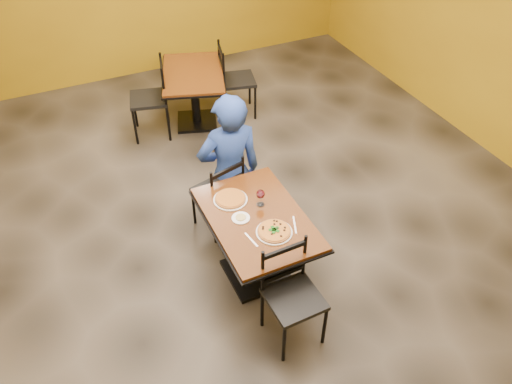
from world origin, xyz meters
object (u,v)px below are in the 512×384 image
table_second (194,86)px  side_plate (241,218)px  chair_second_right (237,80)px  chair_second_left (149,99)px  diner (229,156)px  pizza_far (230,198)px  table_main (257,233)px  chair_main_near (294,299)px  chair_main_far (218,192)px  pizza_main (274,231)px  plate_far (230,200)px  wine_glass (261,197)px  plate_main (274,232)px

table_second → side_plate: size_ratio=8.36×
chair_second_right → chair_second_left: bearing=103.7°
diner → chair_second_left: bearing=-73.4°
chair_second_left → pizza_far: chair_second_left is taller
table_main → diner: 1.01m
chair_main_near → diner: size_ratio=0.66×
chair_main_near → chair_main_far: chair_main_near is taller
chair_second_right → pizza_main: size_ratio=3.51×
diner → plate_far: diner is taller
chair_main_far → table_second: bearing=-117.8°
table_second → pizza_far: pizza_far is taller
wine_glass → chair_main_far: bearing=104.3°
chair_second_left → pizza_far: size_ratio=3.63×
chair_second_right → plate_far: (-1.13, -2.46, 0.26)m
chair_main_near → chair_main_far: 1.52m
pizza_main → table_second: bearing=83.4°
chair_second_right → side_plate: chair_second_right is taller
pizza_far → pizza_main: bearing=-72.3°
chair_second_right → pizza_main: (-0.95, -3.00, 0.27)m
pizza_main → wine_glass: 0.38m
pizza_far → wine_glass: wine_glass is taller
diner → pizza_far: 0.74m
table_main → wine_glass: wine_glass is taller
diner → pizza_main: diner is taller
chair_second_left → side_plate: bearing=16.0°
table_main → table_second: bearing=81.9°
chair_second_left → chair_main_near: bearing=17.6°
diner → side_plate: diner is taller
table_second → chair_second_right: size_ratio=1.34×
chair_second_left → chair_main_far: bearing=18.5°
chair_main_far → side_plate: (-0.07, -0.75, 0.30)m
diner → wine_glass: (-0.05, -0.85, 0.14)m
table_main → table_second: same height
chair_second_right → plate_main: (-0.95, -3.00, 0.26)m
side_plate → chair_main_far: bearing=85.0°
pizza_main → chair_second_left: bearing=95.0°
chair_main_far → pizza_main: 1.08m
plate_main → pizza_main: pizza_main is taller
table_main → table_second: (0.40, 2.76, -0.00)m
pizza_far → table_main: bearing=-68.0°
table_second → pizza_far: (-0.52, -2.46, 0.22)m
plate_main → plate_far: bearing=107.7°
table_main → chair_second_left: size_ratio=1.21×
table_main → chair_main_far: bearing=95.0°
plate_main → pizza_far: (-0.17, 0.54, 0.02)m
plate_main → diner: bearing=85.3°
chair_second_left → wine_glass: bearing=21.0°
chair_main_far → chair_second_left: chair_second_left is taller
chair_main_far → wine_glass: wine_glass is taller
chair_main_near → side_plate: chair_main_near is taller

